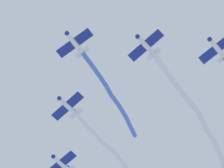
# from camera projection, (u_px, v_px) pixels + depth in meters

# --- Properties ---
(airplane_lead) EXTENTS (6.61, 5.10, 1.65)m
(airplane_lead) POSITION_uv_depth(u_px,v_px,m) (75.00, 43.00, 71.07)
(airplane_lead) COLOR silver
(smoke_trail_lead) EXTENTS (9.19, 16.23, 1.55)m
(smoke_trail_lead) POSITION_uv_depth(u_px,v_px,m) (112.00, 96.00, 75.00)
(smoke_trail_lead) COLOR #4C75DB
(airplane_left_wing) EXTENTS (6.68, 5.09, 1.65)m
(airplane_left_wing) POSITION_uv_depth(u_px,v_px,m) (146.00, 45.00, 71.22)
(airplane_left_wing) COLOR silver
(smoke_trail_left_wing) EXTENTS (14.75, 26.81, 1.66)m
(smoke_trail_left_wing) POSITION_uv_depth(u_px,v_px,m) (200.00, 123.00, 76.29)
(smoke_trail_left_wing) COLOR white
(airplane_right_wing) EXTENTS (6.68, 5.09, 1.65)m
(airplane_right_wing) POSITION_uv_depth(u_px,v_px,m) (68.00, 106.00, 75.74)
(airplane_right_wing) COLOR silver
(smoke_trail_right_wing) EXTENTS (10.94, 22.38, 2.51)m
(smoke_trail_right_wing) POSITION_uv_depth(u_px,v_px,m) (117.00, 160.00, 81.04)
(smoke_trail_right_wing) COLOR white
(airplane_slot) EXTENTS (6.67, 5.10, 1.65)m
(airplane_slot) POSITION_uv_depth(u_px,v_px,m) (217.00, 48.00, 71.10)
(airplane_slot) COLOR silver
(airplane_trail) EXTENTS (6.68, 5.09, 1.65)m
(airplane_trail) POSITION_uv_depth(u_px,v_px,m) (61.00, 164.00, 79.86)
(airplane_trail) COLOR silver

